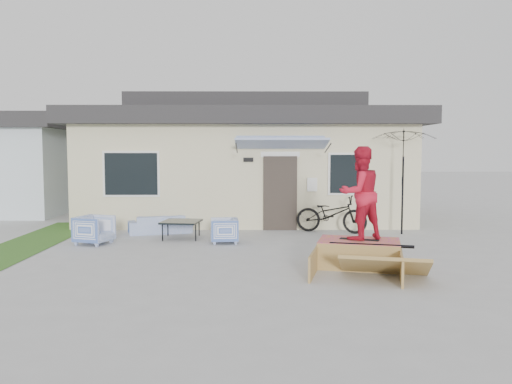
{
  "coord_description": "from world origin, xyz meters",
  "views": [
    {
      "loc": [
        0.23,
        -10.21,
        2.26
      ],
      "look_at": [
        0.3,
        1.8,
        1.3
      ],
      "focal_mm": 36.54,
      "sensor_mm": 36.0,
      "label": 1
    }
  ],
  "objects_px": {
    "skateboard": "(359,239)",
    "coffee_table": "(181,230)",
    "loveseat": "(160,221)",
    "skate_ramp": "(359,254)",
    "skater": "(360,192)",
    "bicycle": "(331,210)",
    "patio_umbrella": "(403,170)",
    "armchair_left": "(94,228)",
    "armchair_right": "(224,229)"
  },
  "relations": [
    {
      "from": "coffee_table",
      "to": "skater",
      "type": "relative_size",
      "value": 0.51
    },
    {
      "from": "loveseat",
      "to": "skate_ramp",
      "type": "height_order",
      "value": "loveseat"
    },
    {
      "from": "armchair_right",
      "to": "skateboard",
      "type": "xyz_separation_m",
      "value": [
        2.78,
        -2.56,
        0.2
      ]
    },
    {
      "from": "armchair_right",
      "to": "coffee_table",
      "type": "relative_size",
      "value": 0.73
    },
    {
      "from": "armchair_left",
      "to": "skateboard",
      "type": "height_order",
      "value": "armchair_left"
    },
    {
      "from": "loveseat",
      "to": "skate_ramp",
      "type": "distance_m",
      "value": 6.21
    },
    {
      "from": "armchair_right",
      "to": "skate_ramp",
      "type": "bearing_deg",
      "value": 41.63
    },
    {
      "from": "armchair_left",
      "to": "coffee_table",
      "type": "relative_size",
      "value": 0.83
    },
    {
      "from": "armchair_left",
      "to": "skater",
      "type": "distance_m",
      "value": 6.47
    },
    {
      "from": "skate_ramp",
      "to": "skater",
      "type": "relative_size",
      "value": 1.13
    },
    {
      "from": "armchair_left",
      "to": "skater",
      "type": "height_order",
      "value": "skater"
    },
    {
      "from": "loveseat",
      "to": "bicycle",
      "type": "distance_m",
      "value": 4.72
    },
    {
      "from": "skater",
      "to": "patio_umbrella",
      "type": "bearing_deg",
      "value": -139.83
    },
    {
      "from": "armchair_left",
      "to": "coffee_table",
      "type": "distance_m",
      "value": 2.15
    },
    {
      "from": "coffee_table",
      "to": "skateboard",
      "type": "height_order",
      "value": "skateboard"
    },
    {
      "from": "skater",
      "to": "skate_ramp",
      "type": "bearing_deg",
      "value": 52.94
    },
    {
      "from": "armchair_right",
      "to": "skater",
      "type": "xyz_separation_m",
      "value": [
        2.78,
        -2.56,
        1.13
      ]
    },
    {
      "from": "loveseat",
      "to": "patio_umbrella",
      "type": "distance_m",
      "value": 6.73
    },
    {
      "from": "skate_ramp",
      "to": "skateboard",
      "type": "height_order",
      "value": "skateboard"
    },
    {
      "from": "skateboard",
      "to": "coffee_table",
      "type": "bearing_deg",
      "value": 162.14
    },
    {
      "from": "skate_ramp",
      "to": "skateboard",
      "type": "distance_m",
      "value": 0.28
    },
    {
      "from": "armchair_right",
      "to": "skateboard",
      "type": "bearing_deg",
      "value": 42.3
    },
    {
      "from": "coffee_table",
      "to": "skate_ramp",
      "type": "relative_size",
      "value": 0.45
    },
    {
      "from": "coffee_table",
      "to": "skate_ramp",
      "type": "bearing_deg",
      "value": -39.95
    },
    {
      "from": "coffee_table",
      "to": "skateboard",
      "type": "relative_size",
      "value": 1.22
    },
    {
      "from": "skate_ramp",
      "to": "coffee_table",
      "type": "bearing_deg",
      "value": 153.93
    },
    {
      "from": "armchair_right",
      "to": "bicycle",
      "type": "relative_size",
      "value": 0.35
    },
    {
      "from": "coffee_table",
      "to": "skater",
      "type": "xyz_separation_m",
      "value": [
        3.92,
        -3.23,
        1.23
      ]
    },
    {
      "from": "coffee_table",
      "to": "armchair_right",
      "type": "bearing_deg",
      "value": -30.28
    },
    {
      "from": "coffee_table",
      "to": "skateboard",
      "type": "distance_m",
      "value": 5.09
    },
    {
      "from": "armchair_left",
      "to": "patio_umbrella",
      "type": "relative_size",
      "value": 0.35
    },
    {
      "from": "bicycle",
      "to": "skate_ramp",
      "type": "height_order",
      "value": "bicycle"
    },
    {
      "from": "coffee_table",
      "to": "skate_ramp",
      "type": "xyz_separation_m",
      "value": [
        3.91,
        -3.28,
        0.03
      ]
    },
    {
      "from": "patio_umbrella",
      "to": "skater",
      "type": "bearing_deg",
      "value": -116.64
    },
    {
      "from": "patio_umbrella",
      "to": "skateboard",
      "type": "distance_m",
      "value": 4.52
    },
    {
      "from": "armchair_right",
      "to": "patio_umbrella",
      "type": "xyz_separation_m",
      "value": [
        4.74,
        1.33,
        1.41
      ]
    },
    {
      "from": "bicycle",
      "to": "skater",
      "type": "distance_m",
      "value": 4.25
    },
    {
      "from": "patio_umbrella",
      "to": "coffee_table",
      "type": "bearing_deg",
      "value": -173.51
    },
    {
      "from": "armchair_right",
      "to": "bicycle",
      "type": "bearing_deg",
      "value": 114.22
    },
    {
      "from": "bicycle",
      "to": "skater",
      "type": "bearing_deg",
      "value": -162.78
    },
    {
      "from": "loveseat",
      "to": "armchair_left",
      "type": "relative_size",
      "value": 2.2
    },
    {
      "from": "skateboard",
      "to": "skater",
      "type": "xyz_separation_m",
      "value": [
        0.0,
        0.0,
        0.93
      ]
    },
    {
      "from": "armchair_left",
      "to": "armchair_right",
      "type": "height_order",
      "value": "armchair_left"
    },
    {
      "from": "bicycle",
      "to": "skateboard",
      "type": "xyz_separation_m",
      "value": [
        -0.08,
        -4.17,
        -0.09
      ]
    },
    {
      "from": "skate_ramp",
      "to": "skater",
      "type": "height_order",
      "value": "skater"
    },
    {
      "from": "coffee_table",
      "to": "skateboard",
      "type": "bearing_deg",
      "value": -39.43
    },
    {
      "from": "bicycle",
      "to": "skateboard",
      "type": "height_order",
      "value": "bicycle"
    },
    {
      "from": "patio_umbrella",
      "to": "skate_ramp",
      "type": "xyz_separation_m",
      "value": [
        -1.97,
        -3.94,
        -1.49
      ]
    },
    {
      "from": "skater",
      "to": "loveseat",
      "type": "bearing_deg",
      "value": -64.8
    },
    {
      "from": "coffee_table",
      "to": "patio_umbrella",
      "type": "bearing_deg",
      "value": 6.49
    }
  ]
}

